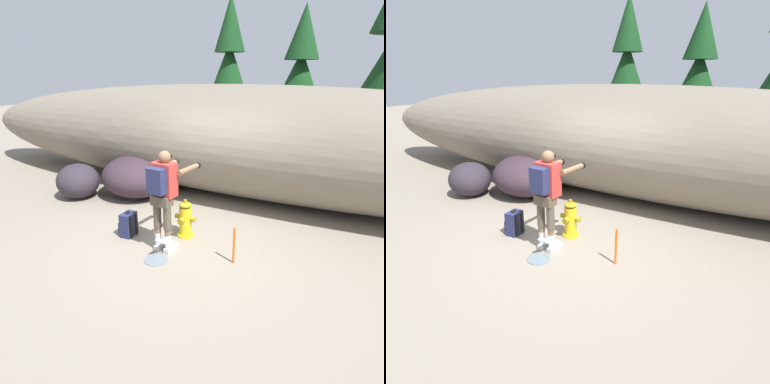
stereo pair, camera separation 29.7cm
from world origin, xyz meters
The scene contains 11 objects.
ground_plane centered at (0.00, 0.00, -0.02)m, with size 56.00×56.00×0.04m, color gray.
dirt_embankment centered at (0.00, 3.02, 1.29)m, with size 17.79×3.20×2.58m, color #756B5B.
fire_hydrant centered at (-0.04, 0.27, 0.32)m, with size 0.40×0.35×0.70m.
hydrant_water_jet centered at (-0.04, -0.35, 0.10)m, with size 0.37×1.02×0.56m.
utility_worker centered at (-0.08, -0.32, 1.08)m, with size 0.58×1.00×1.69m.
spare_backpack centered at (-0.96, -0.20, 0.22)m, with size 0.30×0.31×0.47m.
boulder_large centered at (-2.11, 1.60, 0.49)m, with size 1.66×1.73×0.99m, color #34262F.
boulder_mid centered at (-3.26, 0.83, 0.41)m, with size 1.00×1.00×0.82m, color #2E2831.
pine_tree_far_left centered at (-2.93, 9.25, 3.28)m, with size 1.94×1.94×5.81m.
pine_tree_left centered at (-0.02, 9.28, 2.98)m, with size 1.97×1.97×5.24m.
survey_stake centered at (1.07, -0.17, 0.30)m, with size 0.04×0.04×0.60m, color #E55914.
Camera 1 is at (2.60, -4.40, 2.79)m, focal length 30.57 mm.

